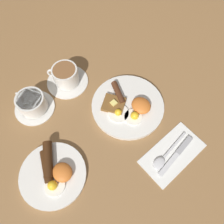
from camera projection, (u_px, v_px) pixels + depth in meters
The scene contains 8 objects.
ground_plane at pixel (128, 107), 0.79m from camera, with size 3.00×3.00×0.00m, color olive.
breakfast_plate_near at pixel (128, 106), 0.78m from camera, with size 0.26×0.26×0.05m.
breakfast_plate_far at pixel (53, 173), 0.67m from camera, with size 0.21×0.21×0.04m.
teacup_near at pixel (66, 77), 0.81m from camera, with size 0.16×0.16×0.08m.
teacup_far at pixel (32, 104), 0.76m from camera, with size 0.14×0.14×0.07m.
napkin at pixel (173, 153), 0.71m from camera, with size 0.11×0.21×0.01m, color white.
knife at pixel (178, 153), 0.71m from camera, with size 0.02×0.17×0.01m.
spoon at pixel (162, 159), 0.70m from camera, with size 0.03×0.16×0.01m.
Camera 1 is at (-0.22, 0.31, 0.70)m, focal length 35.00 mm.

